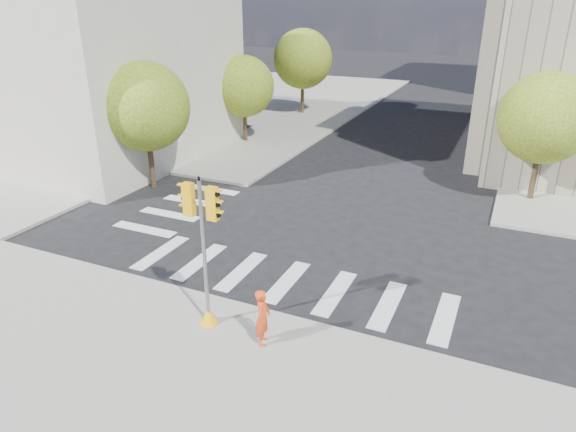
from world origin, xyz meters
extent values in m
plane|color=black|center=(0.00, 0.00, 0.00)|extent=(160.00, 160.00, 0.00)
cube|color=gray|center=(-20.00, 26.00, 0.07)|extent=(28.00, 40.00, 0.15)
cube|color=beige|center=(-20.00, 8.00, 6.00)|extent=(18.00, 14.00, 12.00)
cylinder|color=#382616|center=(-10.50, 4.00, 1.22)|extent=(0.28, 0.28, 2.45)
sphere|color=#3E5F1B|center=(-10.50, 4.00, 4.21)|extent=(4.40, 4.40, 4.40)
cylinder|color=#382616|center=(-10.50, 14.00, 1.08)|extent=(0.28, 0.28, 2.17)
sphere|color=#3E5F1B|center=(-10.50, 14.00, 3.77)|extent=(4.00, 4.00, 4.00)
cylinder|color=#382616|center=(-10.50, 24.00, 1.31)|extent=(0.28, 0.28, 2.62)
sphere|color=#3E5F1B|center=(-10.50, 24.00, 4.54)|extent=(4.80, 4.80, 4.80)
cylinder|color=#382616|center=(7.50, 10.00, 1.19)|extent=(0.28, 0.28, 2.38)
sphere|color=#3E5F1B|center=(7.50, 10.00, 4.06)|extent=(4.20, 4.20, 4.20)
cylinder|color=#382616|center=(7.50, 22.00, 1.26)|extent=(0.28, 0.28, 2.52)
sphere|color=#3E5F1B|center=(7.50, 22.00, 4.36)|extent=(4.60, 4.60, 4.60)
cylinder|color=#382616|center=(7.50, 34.00, 1.14)|extent=(0.28, 0.28, 2.27)
sphere|color=#3E5F1B|center=(7.50, 34.00, 3.88)|extent=(4.00, 4.00, 4.00)
cylinder|color=black|center=(8.00, 14.00, 4.15)|extent=(0.12, 0.12, 8.00)
cube|color=black|center=(8.00, 14.00, 8.15)|extent=(0.35, 0.18, 0.22)
cylinder|color=black|center=(8.00, 28.00, 4.15)|extent=(0.12, 0.12, 8.00)
cube|color=black|center=(8.00, 28.00, 8.15)|extent=(0.35, 0.18, 0.22)
cone|color=#FFB20D|center=(-1.12, -5.39, 0.40)|extent=(0.56, 0.56, 0.50)
cylinder|color=gray|center=(-1.12, -5.39, 2.41)|extent=(0.11, 0.11, 4.52)
cylinder|color=black|center=(-1.12, -5.39, 4.72)|extent=(0.07, 0.07, 0.12)
cylinder|color=gray|center=(-1.12, -5.39, 4.07)|extent=(0.90, 0.06, 0.06)
cube|color=#FFB20D|center=(-1.50, -5.39, 4.07)|extent=(0.30, 0.22, 0.95)
cube|color=#FFB20D|center=(-0.74, -5.39, 4.07)|extent=(0.30, 0.22, 0.95)
imported|color=#E64215|center=(0.81, -5.58, 1.00)|extent=(0.57, 0.72, 1.71)
cube|color=white|center=(-14.54, 3.09, 0.40)|extent=(5.94, 1.74, 0.50)
camera|label=1|loc=(6.39, -16.19, 9.16)|focal=32.00mm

